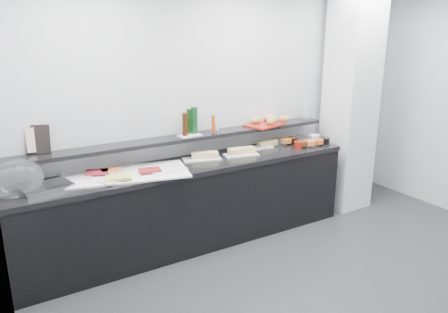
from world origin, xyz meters
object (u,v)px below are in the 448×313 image
cloche_base (46,187)px  framed_print (38,139)px  condiment_tray (190,135)px  bread_tray (264,125)px  sandwich_plate_mid (241,155)px  carafe (305,108)px

cloche_base → framed_print: (0.02, 0.29, 0.36)m
condiment_tray → cloche_base: bearing=-178.7°
framed_print → bread_tray: bearing=16.7°
framed_print → sandwich_plate_mid: bearing=11.1°
condiment_tray → framed_print: bearing=170.2°
bread_tray → carafe: 0.63m
carafe → sandwich_plate_mid: bearing=-170.7°
framed_print → condiment_tray: (1.46, -0.11, -0.12)m
sandwich_plate_mid → bread_tray: bearing=35.6°
bread_tray → cloche_base: bearing=170.0°
sandwich_plate_mid → framed_print: framed_print is taller
condiment_tray → bread_tray: size_ratio=0.55×
cloche_base → carafe: carafe is taller
cloche_base → sandwich_plate_mid: cloche_base is taller
framed_print → carafe: bearing=17.2°
sandwich_plate_mid → framed_print: (-1.99, 0.29, 0.37)m
cloche_base → sandwich_plate_mid: size_ratio=1.09×
sandwich_plate_mid → bread_tray: 0.53m
cloche_base → framed_print: bearing=74.3°
cloche_base → framed_print: 0.46m
sandwich_plate_mid → framed_print: size_ratio=1.44×
framed_print → bread_tray: framed_print is taller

